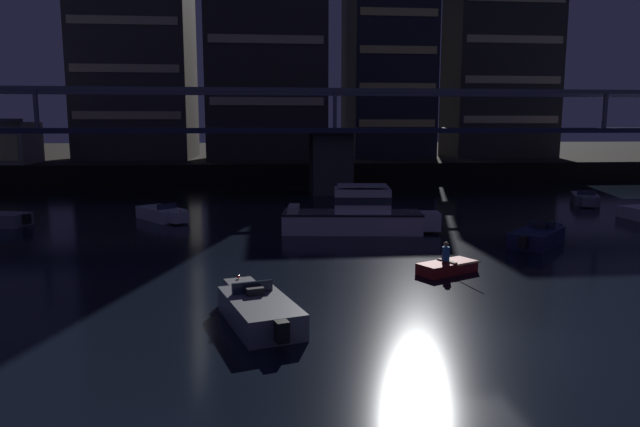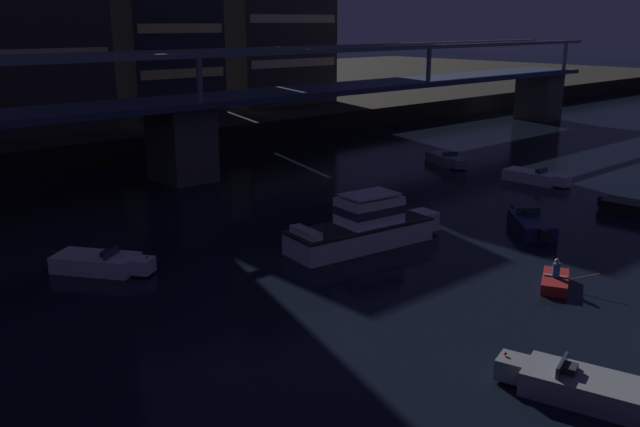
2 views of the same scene
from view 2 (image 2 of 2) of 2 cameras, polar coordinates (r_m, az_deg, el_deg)
The scene contains 10 objects.
river_bridge at distance 50.56m, azimuth -11.76°, elevation 7.87°, with size 104.26×6.40×9.38m.
tower_central at distance 74.78m, azimuth -14.41°, elevation 16.76°, with size 10.12×12.94×22.12m.
cabin_cruiser_near_left at distance 35.40m, azimuth 3.82°, elevation -1.09°, with size 9.32×3.65×2.79m.
speedboat_near_center at distance 23.19m, azimuth 21.26°, elevation -13.50°, with size 2.84×5.17×1.16m.
speedboat_near_right at distance 56.96m, azimuth 10.66°, elevation 4.53°, with size 3.27×5.00×1.16m.
speedboat_mid_left at distance 52.02m, azimuth 17.69°, elevation 2.98°, with size 2.03×5.22×1.16m.
speedboat_mid_center at distance 45.24m, azimuth 25.51°, elevation 0.30°, with size 2.10×5.23×1.16m.
speedboat_mid_right at distance 33.54m, azimuth -18.13°, elevation -4.00°, with size 3.96×4.71×1.16m.
speedboat_far_left at distance 39.85m, azimuth 17.41°, elevation -0.81°, with size 4.32×4.45×1.16m.
dinghy_with_paddler at distance 31.90m, azimuth 19.31°, elevation -5.41°, with size 2.82×2.70×1.36m.
Camera 2 is at (-25.10, -6.41, 11.38)m, focal length 37.76 mm.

